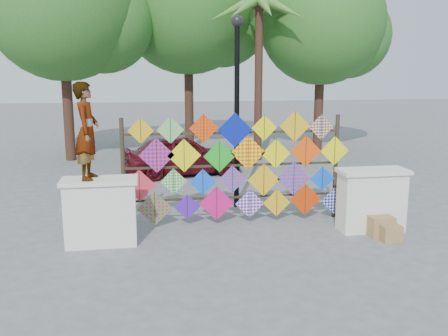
{
  "coord_description": "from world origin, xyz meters",
  "views": [
    {
      "loc": [
        -1.85,
        -9.45,
        3.29
      ],
      "look_at": [
        -0.23,
        0.6,
        1.24
      ],
      "focal_mm": 40.0,
      "sensor_mm": 36.0,
      "label": 1
    }
  ],
  "objects_px": {
    "vendor_woman": "(87,131)",
    "sedan": "(182,155)",
    "lamppost": "(237,94)",
    "kite_rack": "(237,168)"
  },
  "relations": [
    {
      "from": "kite_rack",
      "to": "sedan",
      "type": "relative_size",
      "value": 1.33
    },
    {
      "from": "kite_rack",
      "to": "sedan",
      "type": "xyz_separation_m",
      "value": [
        -0.79,
        5.11,
        -0.58
      ]
    },
    {
      "from": "vendor_woman",
      "to": "lamppost",
      "type": "distance_m",
      "value": 3.9
    },
    {
      "from": "kite_rack",
      "to": "lamppost",
      "type": "height_order",
      "value": "lamppost"
    },
    {
      "from": "vendor_woman",
      "to": "sedan",
      "type": "xyz_separation_m",
      "value": [
        2.16,
        6.04,
        -1.54
      ]
    },
    {
      "from": "sedan",
      "to": "lamppost",
      "type": "relative_size",
      "value": 0.82
    },
    {
      "from": "vendor_woman",
      "to": "sedan",
      "type": "height_order",
      "value": "vendor_woman"
    },
    {
      "from": "vendor_woman",
      "to": "lamppost",
      "type": "height_order",
      "value": "lamppost"
    },
    {
      "from": "kite_rack",
      "to": "vendor_woman",
      "type": "bearing_deg",
      "value": -162.53
    },
    {
      "from": "lamppost",
      "to": "sedan",
      "type": "bearing_deg",
      "value": 104.75
    }
  ]
}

